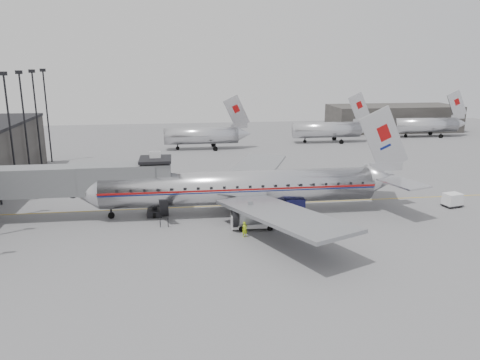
{
  "coord_description": "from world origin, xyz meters",
  "views": [
    {
      "loc": [
        -6.63,
        -46.28,
        16.74
      ],
      "look_at": [
        0.45,
        5.42,
        3.2
      ],
      "focal_mm": 35.0,
      "sensor_mm": 36.0,
      "label": 1
    }
  ],
  "objects_px": {
    "service_van": "(254,218)",
    "ramp_worker": "(245,229)",
    "baggage_cart_white": "(452,200)",
    "airliner": "(246,187)",
    "baggage_cart_navy": "(294,206)"
  },
  "relations": [
    {
      "from": "airliner",
      "to": "service_van",
      "type": "xyz_separation_m",
      "value": [
        0.16,
        -4.99,
        -1.84
      ]
    },
    {
      "from": "service_van",
      "to": "baggage_cart_navy",
      "type": "height_order",
      "value": "service_van"
    },
    {
      "from": "baggage_cart_navy",
      "to": "ramp_worker",
      "type": "distance_m",
      "value": 8.93
    },
    {
      "from": "airliner",
      "to": "ramp_worker",
      "type": "xyz_separation_m",
      "value": [
        -1.14,
        -7.22,
        -2.2
      ]
    },
    {
      "from": "service_van",
      "to": "baggage_cart_navy",
      "type": "xyz_separation_m",
      "value": [
        5.09,
        4.0,
        -0.19
      ]
    },
    {
      "from": "service_van",
      "to": "ramp_worker",
      "type": "xyz_separation_m",
      "value": [
        -1.3,
        -2.23,
        -0.36
      ]
    },
    {
      "from": "service_van",
      "to": "ramp_worker",
      "type": "distance_m",
      "value": 2.61
    },
    {
      "from": "baggage_cart_white",
      "to": "service_van",
      "type": "bearing_deg",
      "value": 176.14
    },
    {
      "from": "airliner",
      "to": "service_van",
      "type": "height_order",
      "value": "airliner"
    },
    {
      "from": "airliner",
      "to": "ramp_worker",
      "type": "height_order",
      "value": "airliner"
    },
    {
      "from": "baggage_cart_white",
      "to": "airliner",
      "type": "bearing_deg",
      "value": 164.37
    },
    {
      "from": "airliner",
      "to": "baggage_cart_white",
      "type": "height_order",
      "value": "airliner"
    },
    {
      "from": "airliner",
      "to": "baggage_cart_navy",
      "type": "xyz_separation_m",
      "value": [
        5.25,
        -1.0,
        -2.03
      ]
    },
    {
      "from": "service_van",
      "to": "baggage_cart_white",
      "type": "distance_m",
      "value": 24.42
    },
    {
      "from": "service_van",
      "to": "baggage_cart_white",
      "type": "height_order",
      "value": "service_van"
    }
  ]
}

